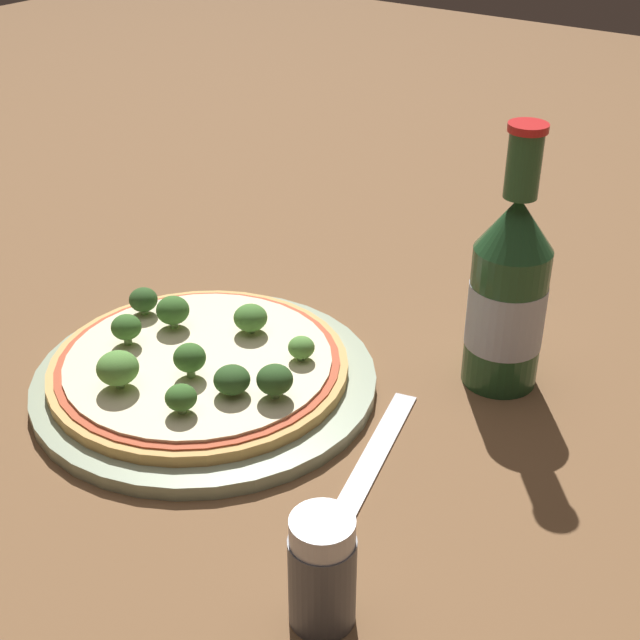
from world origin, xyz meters
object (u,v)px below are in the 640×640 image
object	(u,v)px
beer_bottle	(508,293)
pepper_shaker	(322,571)
pizza	(199,365)
fork	(368,466)

from	to	relation	value
beer_bottle	pepper_shaker	size ratio (longest dim) A/B	2.87
pizza	pepper_shaker	distance (m)	0.27
pepper_shaker	fork	distance (m)	0.15
pepper_shaker	fork	bearing A→B (deg)	112.09
beer_bottle	fork	size ratio (longest dim) A/B	1.20
beer_bottle	fork	world-z (taller)	beer_bottle
pepper_shaker	beer_bottle	bearing A→B (deg)	95.35
pepper_shaker	fork	size ratio (longest dim) A/B	0.42
beer_bottle	fork	xyz separation A→B (m)	(-0.03, -0.16, -0.08)
pizza	pepper_shaker	size ratio (longest dim) A/B	3.20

